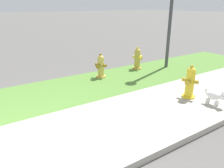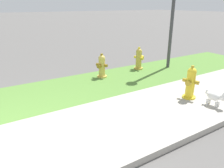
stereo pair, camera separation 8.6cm
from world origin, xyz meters
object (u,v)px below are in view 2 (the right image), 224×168
at_px(fire_hydrant_at_driveway, 139,59).
at_px(small_white_dog, 216,97).
at_px(fire_hydrant_far_end, 191,83).
at_px(fire_hydrant_near_corner, 102,66).

xyz_separation_m(fire_hydrant_at_driveway, small_white_dog, (-0.41, -3.18, -0.14)).
height_order(fire_hydrant_at_driveway, fire_hydrant_far_end, fire_hydrant_far_end).
relative_size(fire_hydrant_at_driveway, small_white_dog, 1.60).
distance_m(fire_hydrant_at_driveway, fire_hydrant_near_corner, 1.52).
distance_m(fire_hydrant_at_driveway, small_white_dog, 3.21).
distance_m(fire_hydrant_far_end, small_white_dog, 0.63).
bearing_deg(fire_hydrant_near_corner, fire_hydrant_at_driveway, -114.35).
height_order(fire_hydrant_at_driveway, fire_hydrant_near_corner, fire_hydrant_at_driveway).
relative_size(fire_hydrant_near_corner, fire_hydrant_far_end, 0.92).
height_order(fire_hydrant_far_end, small_white_dog, fire_hydrant_far_end).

